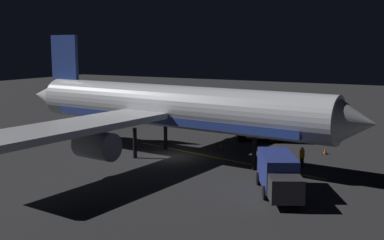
% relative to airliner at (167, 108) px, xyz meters
% --- Properties ---
extents(ground_plane, '(180.00, 180.00, 0.20)m').
position_rel_airliner_xyz_m(ground_plane, '(0.05, 0.59, -4.48)').
color(ground_plane, '#323234').
extents(apron_guide_stripe, '(4.78, 19.78, 0.01)m').
position_rel_airliner_xyz_m(apron_guide_stripe, '(-1.43, 4.59, -4.37)').
color(apron_guide_stripe, gold).
rests_on(apron_guide_stripe, ground_plane).
extents(airliner, '(35.93, 36.23, 10.95)m').
position_rel_airliner_xyz_m(airliner, '(0.00, 0.00, 0.00)').
color(airliner, white).
rests_on(airliner, ground_plane).
extents(baggage_truck, '(6.78, 4.90, 2.63)m').
position_rel_airliner_xyz_m(baggage_truck, '(5.97, 12.43, -3.03)').
color(baggage_truck, navy).
rests_on(baggage_truck, ground_plane).
extents(catering_truck, '(3.72, 6.24, 2.32)m').
position_rel_airliner_xyz_m(catering_truck, '(-10.57, 5.19, -3.17)').
color(catering_truck, silver).
rests_on(catering_truck, ground_plane).
extents(ground_crew_worker, '(0.40, 0.40, 1.74)m').
position_rel_airliner_xyz_m(ground_crew_worker, '(-1.67, 11.88, -3.49)').
color(ground_crew_worker, black).
rests_on(ground_crew_worker, ground_plane).
extents(traffic_cone_near_left, '(0.50, 0.50, 0.55)m').
position_rel_airliner_xyz_m(traffic_cone_near_left, '(-7.63, 12.38, -4.13)').
color(traffic_cone_near_left, '#EA590F').
rests_on(traffic_cone_near_left, ground_plane).
extents(traffic_cone_near_right, '(0.50, 0.50, 0.55)m').
position_rel_airliner_xyz_m(traffic_cone_near_right, '(-5.11, 2.95, -4.13)').
color(traffic_cone_near_right, '#EA590F').
rests_on(traffic_cone_near_right, ground_plane).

